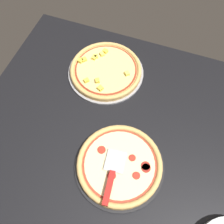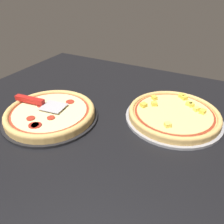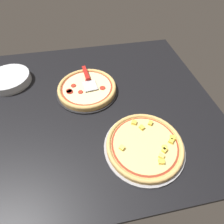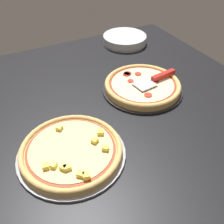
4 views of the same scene
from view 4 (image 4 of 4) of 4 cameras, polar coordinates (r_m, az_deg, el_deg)
The scene contains 7 objects.
ground_plane at distance 115.47cm, azimuth 3.22°, elevation 2.15°, with size 134.13×119.26×3.60cm, color black.
pizza_pan_front at distance 120.20cm, azimuth 6.58°, elevation 4.97°, with size 36.31×36.31×1.00cm, color black.
pizza_front at distance 118.98cm, azimuth 6.65°, elevation 5.85°, with size 34.13×34.13×3.30cm.
pizza_pan_back at distance 91.19cm, azimuth -8.76°, elevation -9.00°, with size 36.80×36.80×1.00cm, color #939399.
pizza_back at distance 89.69cm, azimuth -8.87°, elevation -8.18°, with size 34.59×34.59×3.74cm.
serving_spatula at distance 121.30cm, azimuth 10.24°, elevation 7.52°, with size 8.73×22.22×2.00cm.
plate_stack at distance 161.87cm, azimuth 2.78°, elevation 15.51°, with size 25.53×25.53×4.90cm.
Camera 4 is at (-78.27, 48.15, 68.12)cm, focal length 42.00 mm.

